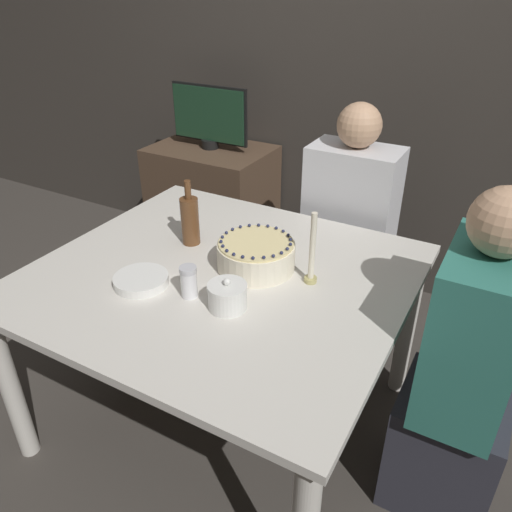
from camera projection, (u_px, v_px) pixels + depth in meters
The scene contains 13 objects.
ground_plane at pixel (226, 415), 2.14m from camera, with size 12.00×12.00×0.00m, color #3D3833.
wall_behind at pixel (365, 51), 2.55m from camera, with size 8.00×0.05×2.60m.
dining_table at pixel (221, 295), 1.83m from camera, with size 1.29×1.18×0.72m.
cake at pixel (256, 255), 1.78m from camera, with size 0.28×0.28×0.12m.
sugar_bowl at pixel (227, 296), 1.57m from camera, with size 0.13×0.13×0.11m.
sugar_shaker at pixel (189, 282), 1.62m from camera, with size 0.06×0.06×0.11m.
plate_stack at pixel (141, 280), 1.70m from camera, with size 0.19×0.19×0.03m.
candle at pixel (312, 255), 1.67m from camera, with size 0.04×0.04×0.26m.
bottle at pixel (190, 220), 1.92m from camera, with size 0.07×0.07×0.26m.
person_man_blue_shirt at pixel (347, 245), 2.39m from camera, with size 0.40×0.34×1.18m.
person_woman_floral at pixel (460, 385), 1.59m from camera, with size 0.34×0.40×1.18m.
side_cabinet at pixel (213, 206), 3.12m from camera, with size 0.70×0.50×0.75m.
tv_monitor at pixel (209, 116), 2.84m from camera, with size 0.49×0.10×0.36m.
Camera 1 is at (0.85, -1.26, 1.66)m, focal length 35.00 mm.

